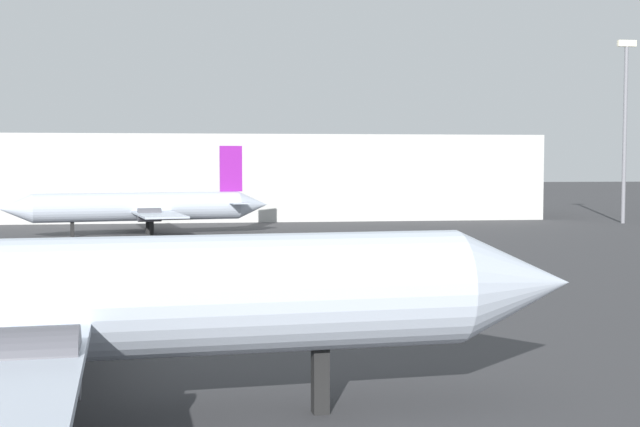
% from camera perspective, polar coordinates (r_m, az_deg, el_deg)
% --- Properties ---
extents(airplane_at_gate, '(33.66, 26.99, 10.86)m').
position_cam_1_polar(airplane_at_gate, '(26.78, -17.85, -5.54)').
color(airplane_at_gate, '#B2BCCC').
rests_on(airplane_at_gate, ground_plane).
extents(airplane_far_left, '(28.31, 25.10, 9.66)m').
position_cam_1_polar(airplane_far_left, '(93.97, -11.73, 0.44)').
color(airplane_far_left, '#B2BCCC').
rests_on(airplane_far_left, ground_plane).
extents(light_mast_right, '(2.40, 0.50, 23.28)m').
position_cam_1_polar(light_mast_right, '(117.05, 19.52, 5.72)').
color(light_mast_right, slate).
rests_on(light_mast_right, ground_plane).
extents(terminal_building, '(91.08, 27.07, 11.50)m').
position_cam_1_polar(terminal_building, '(125.37, -7.60, 2.45)').
color(terminal_building, '#B7B7B2').
rests_on(terminal_building, ground_plane).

